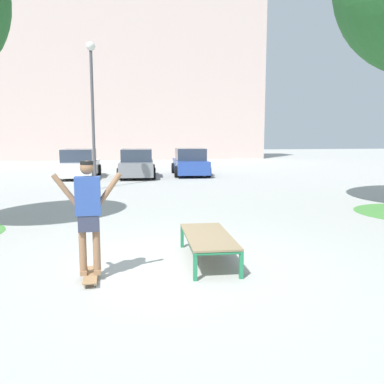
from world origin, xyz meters
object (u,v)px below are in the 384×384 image
car_white (79,165)px  light_post (92,94)px  car_grey (137,164)px  skateboard (91,275)px  skater (88,210)px  skate_box (208,238)px  car_blue (190,163)px

car_white → light_post: bearing=-78.2°
car_grey → car_white: bearing=174.2°
skateboard → skater: (-0.00, 0.00, 0.99)m
skate_box → car_white: 15.59m
skater → light_post: (-0.49, 10.79, 2.75)m
skate_box → light_post: 11.03m
car_white → car_grey: (2.99, -0.30, 0.00)m
skateboard → light_post: size_ratio=0.14×
light_post → skate_box: bearing=-76.7°
car_blue → light_post: light_post is taller
skateboard → skate_box: bearing=16.9°
skate_box → skateboard: 2.05m
car_white → car_grey: same height
skater → car_white: bearing=95.6°
car_blue → skate_box: bearing=-99.2°
skater → car_blue: skater is taller
skate_box → car_white: (-3.47, 15.20, 0.28)m
car_blue → light_post: 7.89m
car_blue → skateboard: bearing=-105.4°
skateboard → car_white: car_white is taller
car_grey → car_blue: 3.05m
skate_box → skater: size_ratio=1.14×
skateboard → skater: 0.99m
skater → light_post: 11.15m
skater → light_post: light_post is taller
car_white → car_blue: bearing=2.9°
skate_box → car_grey: 14.91m
car_grey → car_blue: (2.99, 0.60, 0.00)m
skate_box → car_blue: (2.51, 15.50, 0.28)m
car_grey → skate_box: bearing=-88.2°
skate_box → skateboard: (-1.93, -0.58, -0.34)m
skateboard → car_blue: size_ratio=0.19×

